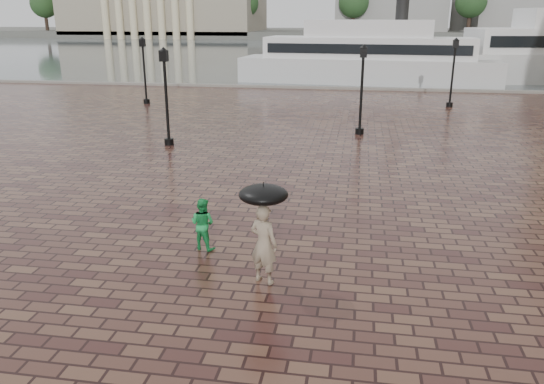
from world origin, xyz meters
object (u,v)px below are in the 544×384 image
Objects in this scene: adult_pedestrian at (264,244)px; child_pedestrian at (203,224)px; ferry_near at (368,58)px; street_lamps at (284,80)px.

adult_pedestrian reaches higher than child_pedestrian.
child_pedestrian is 0.06× the size of ferry_near.
street_lamps reaches higher than child_pedestrian.
adult_pedestrian is at bearing -88.41° from ferry_near.
child_pedestrian is at bearing -91.39° from ferry_near.
street_lamps is at bearing -60.88° from adult_pedestrian.
ferry_near reaches higher than child_pedestrian.
street_lamps is at bearing -72.42° from child_pedestrian.
child_pedestrian is at bearing -88.34° from street_lamps.
ferry_near is at bearing 75.76° from street_lamps.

